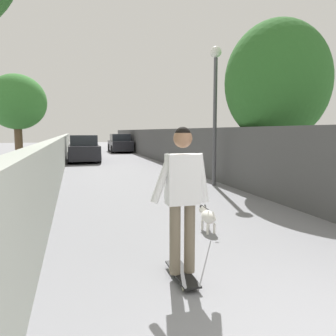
{
  "coord_description": "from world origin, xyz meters",
  "views": [
    {
      "loc": [
        -1.49,
        2.17,
        1.76
      ],
      "look_at": [
        5.12,
        0.29,
        1.0
      ],
      "focal_mm": 35.5,
      "sensor_mm": 36.0,
      "label": 1
    }
  ],
  "objects": [
    {
      "name": "ground_plane",
      "position": [
        14.0,
        0.0,
        0.0
      ],
      "size": [
        80.0,
        80.0,
        0.0
      ],
      "primitive_type": "plane",
      "color": "gray"
    },
    {
      "name": "wall_left",
      "position": [
        12.0,
        2.77,
        0.76
      ],
      "size": [
        48.0,
        0.3,
        1.51
      ],
      "primitive_type": "cube",
      "color": "#999E93",
      "rests_on": "ground"
    },
    {
      "name": "fence_right",
      "position": [
        12.0,
        -2.77,
        0.94
      ],
      "size": [
        48.0,
        0.3,
        1.89
      ],
      "primitive_type": "cube",
      "color": "#4C4C4C",
      "rests_on": "ground"
    },
    {
      "name": "tree_right_near",
      "position": [
        7.5,
        -3.82,
        3.24
      ],
      "size": [
        3.14,
        3.14,
        5.09
      ],
      "color": "brown",
      "rests_on": "ground"
    },
    {
      "name": "tree_left_far",
      "position": [
        13.0,
        4.29,
        2.89
      ],
      "size": [
        2.29,
        2.29,
        4.01
      ],
      "color": "brown",
      "rests_on": "ground"
    },
    {
      "name": "lamp_post",
      "position": [
        8.43,
        -2.22,
        3.01
      ],
      "size": [
        0.36,
        0.36,
        4.42
      ],
      "color": "#4C4C51",
      "rests_on": "ground"
    },
    {
      "name": "skateboard",
      "position": [
        2.12,
        0.97,
        0.07
      ],
      "size": [
        0.8,
        0.21,
        0.08
      ],
      "color": "black",
      "rests_on": "ground"
    },
    {
      "name": "person_skateboarder",
      "position": [
        2.12,
        0.97,
        1.1
      ],
      "size": [
        0.22,
        0.71,
        1.73
      ],
      "color": "#726651",
      "rests_on": "skateboard"
    },
    {
      "name": "dog",
      "position": [
        3.81,
        -0.06,
        0.28
      ],
      "size": [
        2.01,
        1.15,
        1.06
      ],
      "color": "white",
      "rests_on": "ground"
    },
    {
      "name": "car_near",
      "position": [
        18.66,
        1.62,
        0.72
      ],
      "size": [
        4.36,
        1.8,
        1.54
      ],
      "color": "black",
      "rests_on": "ground"
    },
    {
      "name": "car_far",
      "position": [
        26.73,
        -1.62,
        0.71
      ],
      "size": [
        3.89,
        1.8,
        1.54
      ],
      "color": "black",
      "rests_on": "ground"
    }
  ]
}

